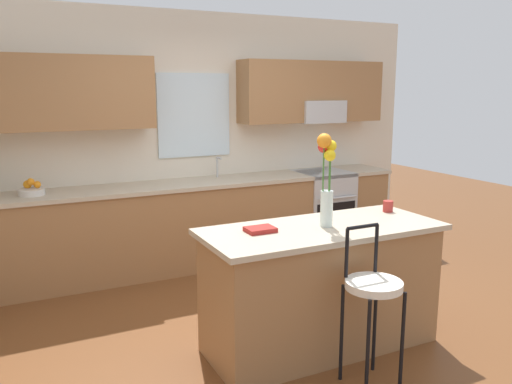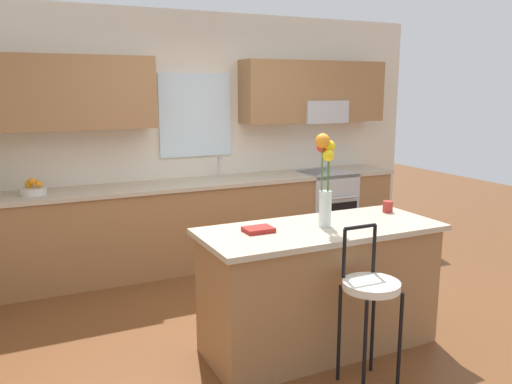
{
  "view_description": "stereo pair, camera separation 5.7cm",
  "coord_description": "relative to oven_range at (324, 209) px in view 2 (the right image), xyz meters",
  "views": [
    {
      "loc": [
        -1.95,
        -3.48,
        1.9
      ],
      "look_at": [
        0.04,
        0.55,
        1.0
      ],
      "focal_mm": 36.8,
      "sensor_mm": 36.0,
      "label": 1
    },
    {
      "loc": [
        -1.9,
        -3.51,
        1.9
      ],
      "look_at": [
        0.04,
        0.55,
        1.0
      ],
      "focal_mm": 36.8,
      "sensor_mm": 36.0,
      "label": 2
    }
  ],
  "objects": [
    {
      "name": "back_wall_assembly",
      "position": [
        -1.46,
        0.31,
        1.05
      ],
      "size": [
        5.6,
        0.5,
        2.7
      ],
      "color": "beige",
      "rests_on": "ground"
    },
    {
      "name": "sink_faucet",
      "position": [
        -1.27,
        0.17,
        0.6
      ],
      "size": [
        0.02,
        0.13,
        0.23
      ],
      "color": "#B7BABC",
      "rests_on": "counter_run"
    },
    {
      "name": "ground_plane",
      "position": [
        -1.49,
        -1.68,
        -0.46
      ],
      "size": [
        14.0,
        14.0,
        0.0
      ],
      "primitive_type": "plane",
      "color": "brown"
    },
    {
      "name": "mug_ceramic",
      "position": [
        -0.67,
        -1.96,
        0.51
      ],
      "size": [
        0.08,
        0.08,
        0.09
      ],
      "primitive_type": "cylinder",
      "color": "#A52D28",
      "rests_on": "kitchen_island"
    },
    {
      "name": "cookbook",
      "position": [
        -1.86,
        -2.04,
        0.48
      ],
      "size": [
        0.2,
        0.15,
        0.03
      ],
      "primitive_type": "cube",
      "color": "maroon",
      "rests_on": "kitchen_island"
    },
    {
      "name": "kitchen_island",
      "position": [
        -1.4,
        -2.11,
        0.0
      ],
      "size": [
        1.76,
        0.74,
        0.92
      ],
      "color": "#996B42",
      "rests_on": "ground"
    },
    {
      "name": "counter_run",
      "position": [
        -1.48,
        0.02,
        0.01
      ],
      "size": [
        4.56,
        0.64,
        0.92
      ],
      "color": "#996B42",
      "rests_on": "ground"
    },
    {
      "name": "flower_vase",
      "position": [
        -1.38,
        -2.11,
        0.84
      ],
      "size": [
        0.15,
        0.14,
        0.67
      ],
      "color": "silver",
      "rests_on": "kitchen_island"
    },
    {
      "name": "oven_range",
      "position": [
        0.0,
        0.0,
        0.0
      ],
      "size": [
        0.6,
        0.64,
        0.92
      ],
      "color": "#B7BABC",
      "rests_on": "ground"
    },
    {
      "name": "bar_stool_near",
      "position": [
        -1.4,
        -2.7,
        0.18
      ],
      "size": [
        0.36,
        0.36,
        1.04
      ],
      "color": "black",
      "rests_on": "ground"
    },
    {
      "name": "fruit_bowl_oranges",
      "position": [
        -3.19,
        0.03,
        0.51
      ],
      "size": [
        0.24,
        0.24,
        0.16
      ],
      "color": "silver",
      "rests_on": "counter_run"
    }
  ]
}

